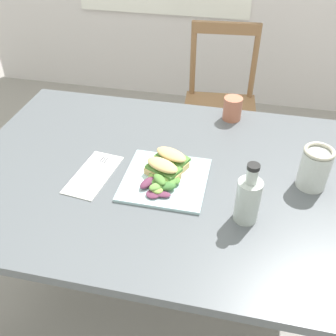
# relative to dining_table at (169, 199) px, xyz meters

# --- Properties ---
(ground_plane) EXTENTS (7.83, 7.83, 0.00)m
(ground_plane) POSITION_rel_dining_table_xyz_m (-0.07, -0.03, -0.62)
(ground_plane) COLOR gray
(dining_table) EXTENTS (1.35, 0.92, 0.74)m
(dining_table) POSITION_rel_dining_table_xyz_m (0.00, 0.00, 0.00)
(dining_table) COLOR #51565B
(dining_table) RESTS_ON ground
(chair_wooden_far) EXTENTS (0.43, 0.43, 0.87)m
(chair_wooden_far) POSITION_rel_dining_table_xyz_m (0.08, 1.00, -0.18)
(chair_wooden_far) COLOR #8E6642
(chair_wooden_far) RESTS_ON ground
(plate_lunch) EXTENTS (0.26, 0.26, 0.01)m
(plate_lunch) POSITION_rel_dining_table_xyz_m (-0.00, -0.04, 0.12)
(plate_lunch) COLOR silver
(plate_lunch) RESTS_ON dining_table
(sandwich_half_front) EXTENTS (0.12, 0.10, 0.06)m
(sandwich_half_front) POSITION_rel_dining_table_xyz_m (-0.01, -0.03, 0.15)
(sandwich_half_front) COLOR #DBB270
(sandwich_half_front) RESTS_ON plate_lunch
(sandwich_half_back) EXTENTS (0.12, 0.10, 0.06)m
(sandwich_half_back) POSITION_rel_dining_table_xyz_m (0.00, 0.03, 0.15)
(sandwich_half_back) COLOR #DBB270
(sandwich_half_back) RESTS_ON plate_lunch
(salad_mixed_greens) EXTENTS (0.13, 0.15, 0.04)m
(salad_mixed_greens) POSITION_rel_dining_table_xyz_m (-0.01, -0.08, 0.14)
(salad_mixed_greens) COLOR #3D7033
(salad_mixed_greens) RESTS_ON plate_lunch
(napkin_folded) EXTENTS (0.14, 0.24, 0.00)m
(napkin_folded) POSITION_rel_dining_table_xyz_m (-0.23, -0.06, 0.12)
(napkin_folded) COLOR white
(napkin_folded) RESTS_ON dining_table
(fork_on_napkin) EXTENTS (0.04, 0.19, 0.00)m
(fork_on_napkin) POSITION_rel_dining_table_xyz_m (-0.23, -0.05, 0.12)
(fork_on_napkin) COLOR silver
(fork_on_napkin) RESTS_ON napkin_folded
(bottle_cold_brew) EXTENTS (0.07, 0.07, 0.19)m
(bottle_cold_brew) POSITION_rel_dining_table_xyz_m (0.25, -0.15, 0.18)
(bottle_cold_brew) COLOR black
(bottle_cold_brew) RESTS_ON dining_table
(mason_jar_iced_tea) EXTENTS (0.09, 0.09, 0.13)m
(mason_jar_iced_tea) POSITION_rel_dining_table_xyz_m (0.44, 0.03, 0.18)
(mason_jar_iced_tea) COLOR #C67528
(mason_jar_iced_tea) RESTS_ON dining_table
(cup_extra_side) EXTENTS (0.07, 0.07, 0.09)m
(cup_extra_side) POSITION_rel_dining_table_xyz_m (0.17, 0.38, 0.16)
(cup_extra_side) COLOR #B2664C
(cup_extra_side) RESTS_ON dining_table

